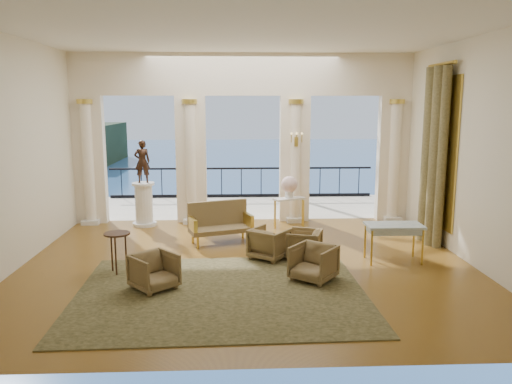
{
  "coord_description": "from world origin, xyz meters",
  "views": [
    {
      "loc": [
        -0.24,
        -9.61,
        3.2
      ],
      "look_at": [
        0.21,
        0.6,
        1.38
      ],
      "focal_mm": 35.0,
      "sensor_mm": 36.0,
      "label": 1
    }
  ],
  "objects_px": {
    "armchair_c": "(304,243)",
    "settee": "(220,222)",
    "game_table": "(394,228)",
    "armchair_a": "(154,270)",
    "side_table": "(117,239)",
    "armchair_d": "(270,242)",
    "statue": "(142,162)",
    "console_table": "(289,203)",
    "pedestal": "(144,205)",
    "armchair_b": "(313,261)"
  },
  "relations": [
    {
      "from": "pedestal",
      "to": "console_table",
      "type": "xyz_separation_m",
      "value": [
        3.81,
        -0.36,
        0.1
      ]
    },
    {
      "from": "settee",
      "to": "statue",
      "type": "height_order",
      "value": "statue"
    },
    {
      "from": "pedestal",
      "to": "side_table",
      "type": "relative_size",
      "value": 1.45
    },
    {
      "from": "armchair_a",
      "to": "side_table",
      "type": "height_order",
      "value": "side_table"
    },
    {
      "from": "console_table",
      "to": "game_table",
      "type": "bearing_deg",
      "value": -82.41
    },
    {
      "from": "settee",
      "to": "game_table",
      "type": "height_order",
      "value": "settee"
    },
    {
      "from": "armchair_c",
      "to": "statue",
      "type": "height_order",
      "value": "statue"
    },
    {
      "from": "armchair_b",
      "to": "side_table",
      "type": "height_order",
      "value": "side_table"
    },
    {
      "from": "settee",
      "to": "armchair_c",
      "type": "bearing_deg",
      "value": -55.62
    },
    {
      "from": "armchair_b",
      "to": "pedestal",
      "type": "xyz_separation_m",
      "value": [
        -3.82,
        4.35,
        0.19
      ]
    },
    {
      "from": "armchair_c",
      "to": "settee",
      "type": "xyz_separation_m",
      "value": [
        -1.79,
        1.36,
        0.13
      ]
    },
    {
      "from": "armchair_d",
      "to": "side_table",
      "type": "relative_size",
      "value": 0.91
    },
    {
      "from": "pedestal",
      "to": "side_table",
      "type": "height_order",
      "value": "pedestal"
    },
    {
      "from": "armchair_d",
      "to": "settee",
      "type": "relative_size",
      "value": 0.47
    },
    {
      "from": "armchair_d",
      "to": "statue",
      "type": "relative_size",
      "value": 0.65
    },
    {
      "from": "console_table",
      "to": "side_table",
      "type": "height_order",
      "value": "side_table"
    },
    {
      "from": "armchair_c",
      "to": "console_table",
      "type": "height_order",
      "value": "console_table"
    },
    {
      "from": "armchair_d",
      "to": "statue",
      "type": "height_order",
      "value": "statue"
    },
    {
      "from": "armchair_d",
      "to": "console_table",
      "type": "bearing_deg",
      "value": -68.16
    },
    {
      "from": "armchair_c",
      "to": "pedestal",
      "type": "bearing_deg",
      "value": -109.96
    },
    {
      "from": "armchair_b",
      "to": "pedestal",
      "type": "relative_size",
      "value": 0.63
    },
    {
      "from": "armchair_c",
      "to": "console_table",
      "type": "bearing_deg",
      "value": -160.9
    },
    {
      "from": "armchair_c",
      "to": "pedestal",
      "type": "distance_m",
      "value": 4.91
    },
    {
      "from": "armchair_a",
      "to": "settee",
      "type": "xyz_separation_m",
      "value": [
        1.06,
        2.97,
        0.12
      ]
    },
    {
      "from": "armchair_c",
      "to": "console_table",
      "type": "relative_size",
      "value": 0.77
    },
    {
      "from": "console_table",
      "to": "settee",
      "type": "bearing_deg",
      "value": -167.18
    },
    {
      "from": "armchair_c",
      "to": "side_table",
      "type": "distance_m",
      "value": 3.76
    },
    {
      "from": "pedestal",
      "to": "side_table",
      "type": "distance_m",
      "value": 3.81
    },
    {
      "from": "armchair_c",
      "to": "settee",
      "type": "relative_size",
      "value": 0.44
    },
    {
      "from": "settee",
      "to": "console_table",
      "type": "relative_size",
      "value": 1.76
    },
    {
      "from": "armchair_a",
      "to": "pedestal",
      "type": "xyz_separation_m",
      "value": [
        -0.99,
        4.67,
        0.2
      ]
    },
    {
      "from": "armchair_c",
      "to": "armchair_d",
      "type": "bearing_deg",
      "value": -73.9
    },
    {
      "from": "settee",
      "to": "statue",
      "type": "relative_size",
      "value": 1.4
    },
    {
      "from": "armchair_a",
      "to": "statue",
      "type": "xyz_separation_m",
      "value": [
        -0.99,
        4.67,
        1.36
      ]
    },
    {
      "from": "armchair_b",
      "to": "armchair_a",
      "type": "bearing_deg",
      "value": -135.77
    },
    {
      "from": "pedestal",
      "to": "statue",
      "type": "xyz_separation_m",
      "value": [
        -0.0,
        -0.0,
        1.15
      ]
    },
    {
      "from": "armchair_c",
      "to": "armchair_d",
      "type": "distance_m",
      "value": 0.72
    },
    {
      "from": "armchair_b",
      "to": "console_table",
      "type": "relative_size",
      "value": 0.83
    },
    {
      "from": "armchair_c",
      "to": "statue",
      "type": "bearing_deg",
      "value": -109.96
    },
    {
      "from": "armchair_d",
      "to": "pedestal",
      "type": "distance_m",
      "value": 4.35
    },
    {
      "from": "game_table",
      "to": "armchair_c",
      "type": "bearing_deg",
      "value": 172.45
    },
    {
      "from": "armchair_d",
      "to": "game_table",
      "type": "height_order",
      "value": "game_table"
    },
    {
      "from": "armchair_c",
      "to": "statue",
      "type": "distance_m",
      "value": 5.09
    },
    {
      "from": "statue",
      "to": "console_table",
      "type": "bearing_deg",
      "value": 158.62
    },
    {
      "from": "settee",
      "to": "statue",
      "type": "xyz_separation_m",
      "value": [
        -2.04,
        1.7,
        1.24
      ]
    },
    {
      "from": "console_table",
      "to": "side_table",
      "type": "distance_m",
      "value": 5.01
    },
    {
      "from": "game_table",
      "to": "statue",
      "type": "distance_m",
      "value": 6.61
    },
    {
      "from": "armchair_b",
      "to": "statue",
      "type": "bearing_deg",
      "value": 169.16
    },
    {
      "from": "armchair_b",
      "to": "game_table",
      "type": "xyz_separation_m",
      "value": [
        1.81,
        1.05,
        0.33
      ]
    },
    {
      "from": "armchair_c",
      "to": "settee",
      "type": "bearing_deg",
      "value": -108.57
    }
  ]
}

